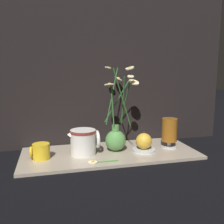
{
  "coord_description": "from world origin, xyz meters",
  "views": [
    {
      "loc": [
        -0.24,
        -1.0,
        0.36
      ],
      "look_at": [
        0.01,
        0.0,
        0.19
      ],
      "focal_mm": 40.0,
      "sensor_mm": 36.0,
      "label": 1
    }
  ],
  "objects": [
    {
      "name": "shelf",
      "position": [
        0.0,
        0.0,
        0.01
      ],
      "size": [
        0.74,
        0.31,
        0.01
      ],
      "color": "tan",
      "rests_on": "ground_plane"
    },
    {
      "name": "ground_plane",
      "position": [
        0.0,
        0.0,
        0.0
      ],
      "size": [
        6.0,
        6.0,
        0.0
      ],
      "primitive_type": "plane",
      "color": "black"
    },
    {
      "name": "orange_fruit",
      "position": [
        0.14,
        -0.02,
        0.06
      ],
      "size": [
        0.07,
        0.07,
        0.08
      ],
      "color": "gold",
      "rests_on": "saucer_plate"
    },
    {
      "name": "vase_with_flowers",
      "position": [
        0.03,
        0.02,
        0.08
      ],
      "size": [
        0.17,
        0.23,
        0.36
      ],
      "color": "#59994C",
      "rests_on": "shelf"
    },
    {
      "name": "yellow_mug",
      "position": [
        -0.29,
        -0.01,
        0.04
      ],
      "size": [
        0.08,
        0.07,
        0.06
      ],
      "color": "yellow",
      "rests_on": "shelf"
    },
    {
      "name": "ceramic_pitcher",
      "position": [
        -0.11,
        0.0,
        0.07
      ],
      "size": [
        0.13,
        0.11,
        0.11
      ],
      "color": "white",
      "rests_on": "shelf"
    },
    {
      "name": "tea_glass",
      "position": [
        0.27,
        -0.0,
        0.09
      ],
      "size": [
        0.07,
        0.07,
        0.13
      ],
      "color": "silver",
      "rests_on": "shelf"
    },
    {
      "name": "saucer_plate",
      "position": [
        0.14,
        -0.02,
        0.02
      ],
      "size": [
        0.1,
        0.1,
        0.01
      ],
      "color": "silver",
      "rests_on": "shelf"
    },
    {
      "name": "loose_daisy",
      "position": [
        -0.08,
        -0.11,
        0.02
      ],
      "size": [
        0.12,
        0.04,
        0.01
      ],
      "color": "#4C8E3D",
      "rests_on": "shelf"
    },
    {
      "name": "backdrop_wall",
      "position": [
        0.0,
        0.17,
        0.55
      ],
      "size": [
        1.24,
        0.02,
        1.1
      ],
      "color": "black",
      "rests_on": "ground_plane"
    }
  ]
}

